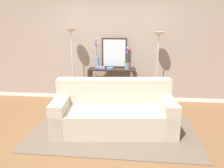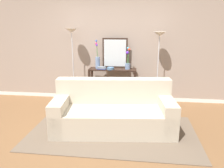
# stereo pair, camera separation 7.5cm
# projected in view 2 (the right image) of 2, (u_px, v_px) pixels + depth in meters

# --- Properties ---
(ground_plane) EXTENTS (16.00, 16.00, 0.02)m
(ground_plane) POSITION_uv_depth(u_px,v_px,m) (91.00, 136.00, 3.86)
(ground_plane) COLOR brown
(back_wall) EXTENTS (12.00, 0.15, 2.99)m
(back_wall) POSITION_uv_depth(u_px,v_px,m) (108.00, 40.00, 5.45)
(back_wall) COLOR white
(back_wall) RESTS_ON ground
(area_rug) EXTENTS (2.90, 1.65, 0.01)m
(area_rug) POSITION_uv_depth(u_px,v_px,m) (113.00, 132.00, 3.98)
(area_rug) COLOR brown
(area_rug) RESTS_ON ground
(couch) EXTENTS (2.19, 1.12, 0.88)m
(couch) POSITION_uv_depth(u_px,v_px,m) (113.00, 113.00, 4.05)
(couch) COLOR #BCB29E
(couch) RESTS_ON ground
(console_table) EXTENTS (1.10, 0.35, 0.85)m
(console_table) POSITION_uv_depth(u_px,v_px,m) (113.00, 80.00, 5.31)
(console_table) COLOR black
(console_table) RESTS_ON ground
(floor_lamp_left) EXTENTS (0.28, 0.28, 1.77)m
(floor_lamp_left) POSITION_uv_depth(u_px,v_px,m) (72.00, 45.00, 5.18)
(floor_lamp_left) COLOR silver
(floor_lamp_left) RESTS_ON ground
(floor_lamp_right) EXTENTS (0.28, 0.28, 1.70)m
(floor_lamp_right) POSITION_uv_depth(u_px,v_px,m) (159.00, 48.00, 4.96)
(floor_lamp_right) COLOR silver
(floor_lamp_right) RESTS_ON ground
(wall_mirror) EXTENTS (0.59, 0.02, 0.70)m
(wall_mirror) POSITION_uv_depth(u_px,v_px,m) (115.00, 53.00, 5.28)
(wall_mirror) COLOR black
(wall_mirror) RESTS_ON console_table
(vase_tall_flowers) EXTENTS (0.11, 0.11, 0.66)m
(vase_tall_flowers) POSITION_uv_depth(u_px,v_px,m) (98.00, 61.00, 5.24)
(vase_tall_flowers) COLOR #6B84AD
(vase_tall_flowers) RESTS_ON console_table
(vase_short_flowers) EXTENTS (0.12, 0.13, 0.51)m
(vase_short_flowers) POSITION_uv_depth(u_px,v_px,m) (128.00, 62.00, 5.16)
(vase_short_flowers) COLOR #6B84AD
(vase_short_flowers) RESTS_ON console_table
(fruit_bowl) EXTENTS (0.16, 0.16, 0.06)m
(fruit_bowl) POSITION_uv_depth(u_px,v_px,m) (110.00, 68.00, 5.14)
(fruit_bowl) COLOR #4C7093
(fruit_bowl) RESTS_ON console_table
(book_stack) EXTENTS (0.22, 0.15, 0.06)m
(book_stack) POSITION_uv_depth(u_px,v_px,m) (102.00, 68.00, 5.18)
(book_stack) COLOR navy
(book_stack) RESTS_ON console_table
(book_row_under_console) EXTENTS (0.33, 0.18, 0.13)m
(book_row_under_console) POSITION_uv_depth(u_px,v_px,m) (101.00, 100.00, 5.48)
(book_row_under_console) COLOR gold
(book_row_under_console) RESTS_ON ground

